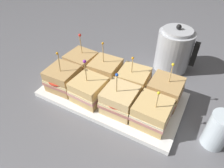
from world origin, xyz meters
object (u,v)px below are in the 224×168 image
(sandwich_front_center_left, at_px, (89,90))
(sandwich_back_far_right, at_px, (165,91))
(serving_platter, at_px, (112,95))
(sandwich_front_far_right, at_px, (152,113))
(sandwich_back_far_left, at_px, (81,63))
(drinking_glass, at_px, (218,131))
(sandwich_back_center_left, at_px, (106,71))
(kettle_steel, at_px, (174,50))
(sandwich_front_center_right, at_px, (120,100))
(sandwich_front_far_left, at_px, (63,78))
(sandwich_back_center_right, at_px, (133,80))

(sandwich_front_center_left, bearing_deg, sandwich_back_far_right, 26.73)
(serving_platter, distance_m, sandwich_front_far_right, 0.18)
(sandwich_back_far_left, relative_size, drinking_glass, 1.38)
(sandwich_back_center_left, height_order, kettle_steel, kettle_steel)
(drinking_glass, bearing_deg, sandwich_back_center_left, 168.35)
(sandwich_front_center_right, height_order, sandwich_back_far_right, sandwich_back_far_right)
(sandwich_front_center_right, xyz_separation_m, drinking_glass, (0.30, 0.03, -0.00))
(drinking_glass, bearing_deg, kettle_steel, 124.75)
(kettle_steel, bearing_deg, sandwich_back_far_left, -143.85)
(serving_platter, distance_m, sandwich_back_far_left, 0.19)
(sandwich_front_far_left, height_order, sandwich_front_far_right, sandwich_front_far_left)
(sandwich_back_center_left, height_order, sandwich_back_center_right, sandwich_back_center_left)
(sandwich_back_center_left, distance_m, sandwich_back_center_right, 0.12)
(sandwich_front_far_right, xyz_separation_m, sandwich_back_center_left, (-0.23, 0.11, 0.00))
(serving_platter, distance_m, sandwich_back_center_right, 0.10)
(serving_platter, relative_size, sandwich_front_center_right, 3.32)
(sandwich_front_center_right, relative_size, drinking_glass, 1.29)
(serving_platter, xyz_separation_m, drinking_glass, (0.36, -0.03, 0.05))
(sandwich_front_far_right, distance_m, sandwich_back_far_left, 0.36)
(sandwich_front_center_right, relative_size, sandwich_front_far_right, 1.10)
(sandwich_back_center_left, bearing_deg, sandwich_front_far_left, -135.28)
(sandwich_back_far_right, bearing_deg, sandwich_front_center_right, -135.94)
(sandwich_back_center_left, distance_m, kettle_steel, 0.30)
(sandwich_back_far_left, relative_size, kettle_steel, 0.82)
(sandwich_front_center_right, xyz_separation_m, sandwich_front_far_right, (0.11, 0.00, -0.00))
(sandwich_back_far_left, relative_size, sandwich_back_center_right, 1.16)
(serving_platter, relative_size, sandwich_front_center_left, 3.12)
(drinking_glass, bearing_deg, sandwich_front_far_left, -176.97)
(sandwich_back_center_right, bearing_deg, sandwich_back_far_right, -1.00)
(sandwich_front_center_right, relative_size, sandwich_back_center_left, 0.93)
(sandwich_back_center_right, bearing_deg, kettle_steel, 70.79)
(sandwich_front_center_left, xyz_separation_m, sandwich_front_center_right, (0.12, 0.01, 0.00))
(serving_platter, bearing_deg, sandwich_back_center_right, 46.27)
(sandwich_front_far_right, bearing_deg, serving_platter, 162.16)
(sandwich_back_center_left, relative_size, sandwich_back_center_right, 1.17)
(sandwich_front_center_right, height_order, sandwich_front_far_right, sandwich_front_center_right)
(sandwich_front_center_left, height_order, sandwich_front_far_right, sandwich_front_center_left)
(serving_platter, bearing_deg, sandwich_front_center_right, -42.80)
(sandwich_back_center_right, bearing_deg, sandwich_front_center_left, -133.83)
(kettle_steel, bearing_deg, serving_platter, -115.37)
(sandwich_front_far_right, relative_size, drinking_glass, 1.18)
(sandwich_front_far_left, height_order, sandwich_back_far_left, sandwich_back_far_left)
(sandwich_back_center_right, bearing_deg, sandwich_front_center_right, -88.76)
(sandwich_back_far_left, height_order, kettle_steel, kettle_steel)
(sandwich_front_far_left, distance_m, sandwich_back_center_right, 0.26)
(kettle_steel, bearing_deg, sandwich_front_far_right, -84.43)
(sandwich_front_center_right, bearing_deg, sandwich_front_far_left, -179.55)
(sandwich_back_center_right, bearing_deg, sandwich_back_far_left, 179.87)
(sandwich_back_center_left, bearing_deg, sandwich_front_center_left, -89.28)
(kettle_steel, bearing_deg, sandwich_front_center_right, -102.67)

